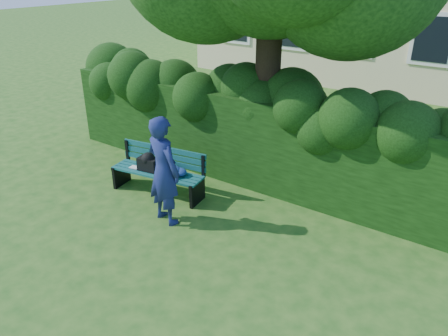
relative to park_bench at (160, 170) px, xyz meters
The scene contains 4 objects.
ground 1.70m from the park_bench, 22.02° to the right, with size 80.00×80.00×0.00m, color #225418.
hedge 2.23m from the park_bench, 46.56° to the left, with size 10.00×1.00×1.80m.
park_bench is the anchor object (origin of this frame).
man_reading 1.12m from the park_bench, 42.71° to the right, with size 0.70×0.46×1.92m, color navy.
Camera 1 is at (3.86, -4.89, 4.11)m, focal length 35.00 mm.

